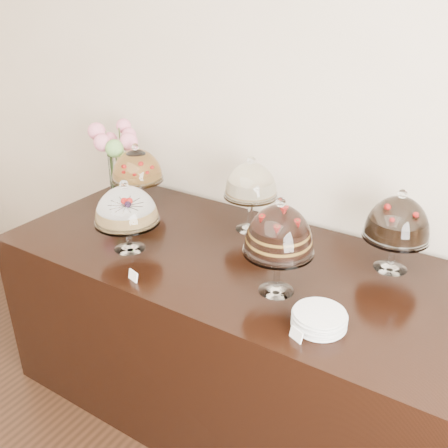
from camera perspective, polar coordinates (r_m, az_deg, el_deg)
The scene contains 11 objects.
wall_back at distance 2.68m, azimuth 3.79°, elevation 13.82°, with size 5.00×0.04×3.00m, color beige.
display_counter at distance 2.61m, azimuth 0.60°, elevation -12.11°, with size 2.20×1.00×0.90m, color black.
cake_stand_sugar_sponge at distance 2.37m, azimuth -11.12°, elevation 1.81°, with size 0.31×0.31×0.35m.
cake_stand_choco_layer at distance 1.98m, azimuth 6.32°, elevation -1.06°, with size 0.29×0.29×0.42m.
cake_stand_cheesecake at distance 2.50m, azimuth 3.10°, elevation 4.67°, with size 0.27×0.27×0.40m.
cake_stand_dark_choco at distance 2.27m, azimuth 19.25°, elevation 0.27°, with size 0.29×0.29×0.38m.
cake_stand_fruit_tart at distance 2.85m, azimuth -9.92°, elevation 6.37°, with size 0.29×0.29×0.36m.
flower_vase at distance 3.03m, azimuth -12.33°, elevation 8.28°, with size 0.31×0.28×0.43m.
plate_stack at distance 1.92m, azimuth 10.82°, elevation -10.63°, with size 0.20×0.20×0.06m.
price_card_left at distance 2.19m, azimuth -10.34°, elevation -5.83°, with size 0.06×0.01×0.04m, color white.
price_card_right at distance 1.85m, azimuth 8.26°, elevation -12.40°, with size 0.06×0.01×0.04m, color white.
Camera 1 is at (1.26, 0.70, 2.06)m, focal length 40.00 mm.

